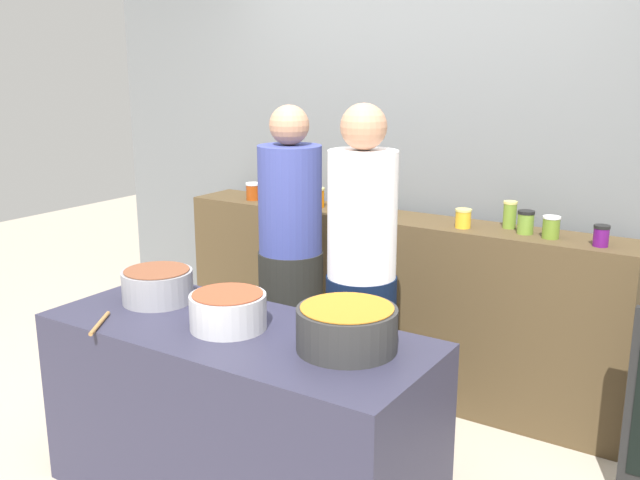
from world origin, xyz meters
The scene contains 19 objects.
ground centered at (0.00, 0.00, 0.00)m, with size 12.00×12.00×0.00m, color #ACA08D.
storefront_wall centered at (0.00, 1.45, 1.50)m, with size 4.80×0.12×3.00m, color slate.
display_shelf centered at (0.00, 1.10, 0.52)m, with size 2.70×0.36×1.03m, color #4B3A23.
prep_table centered at (0.00, -0.30, 0.40)m, with size 1.70×0.70×0.81m, color #2D2C41.
preserve_jar_0 centered at (-0.97, 1.06, 1.09)m, with size 0.09×0.09×0.11m.
preserve_jar_1 centered at (-0.50, 1.09, 1.09)m, with size 0.09×0.09×0.12m.
preserve_jar_2 centered at (-0.32, 1.16, 1.10)m, with size 0.08×0.08×0.14m.
preserve_jar_3 centered at (-0.05, 1.10, 1.09)m, with size 0.07×0.07×0.11m.
preserve_jar_4 centered at (0.45, 1.04, 1.08)m, with size 0.09×0.09×0.10m.
preserve_jar_5 centered at (0.66, 1.17, 1.11)m, with size 0.07×0.07×0.14m.
preserve_jar_6 centered at (0.77, 1.09, 1.09)m, with size 0.09×0.09×0.12m.
preserve_jar_7 centered at (0.91, 1.06, 1.09)m, with size 0.09×0.09×0.11m.
preserve_jar_8 centered at (1.15, 1.03, 1.08)m, with size 0.08×0.08×0.10m.
cooking_pot_left centered at (-0.52, -0.23, 0.88)m, with size 0.32×0.32×0.15m.
cooking_pot_center centered at (-0.03, -0.31, 0.88)m, with size 0.32×0.32×0.15m.
cooking_pot_right centered at (0.50, -0.24, 0.89)m, with size 0.39×0.39×0.17m.
wooden_spoon centered at (-0.50, -0.58, 0.82)m, with size 0.02×0.02×0.25m, color #9E703D.
cook_with_tongs centered at (-0.28, 0.50, 0.76)m, with size 0.34×0.34×1.68m.
cook_in_cap centered at (0.28, 0.26, 0.79)m, with size 0.33×0.33×1.72m.
Camera 1 is at (1.80, -2.44, 1.89)m, focal length 39.75 mm.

